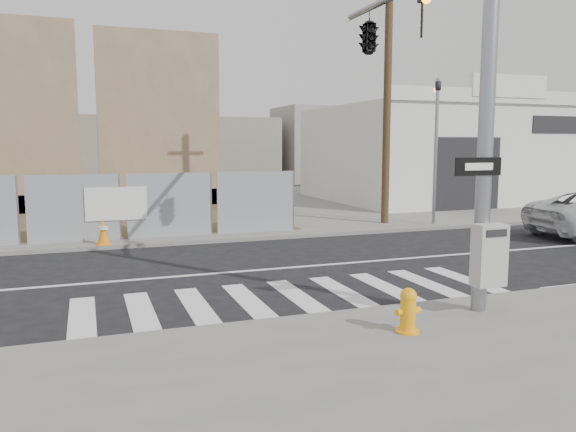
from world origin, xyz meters
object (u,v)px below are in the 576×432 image
object	(u,v)px
signal_pole	(401,58)
auto_shop	(439,153)
fire_hydrant	(408,310)
traffic_cone_d	(103,232)

from	to	relation	value
signal_pole	auto_shop	world-z (taller)	signal_pole
auto_shop	signal_pole	bearing A→B (deg)	-127.46
fire_hydrant	signal_pole	bearing A→B (deg)	45.07
fire_hydrant	traffic_cone_d	size ratio (longest dim) A/B	0.92
signal_pole	auto_shop	xyz separation A→B (m)	(11.50, 15.01, -2.25)
signal_pole	auto_shop	distance (m)	19.04
signal_pole	fire_hydrant	xyz separation A→B (m)	(-1.78, -3.35, -4.32)
auto_shop	fire_hydrant	distance (m)	22.76
fire_hydrant	traffic_cone_d	xyz separation A→B (m)	(-4.14, 9.62, 0.02)
auto_shop	fire_hydrant	world-z (taller)	auto_shop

